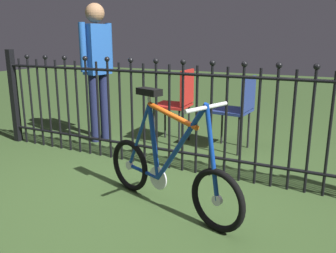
{
  "coord_description": "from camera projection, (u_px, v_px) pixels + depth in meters",
  "views": [
    {
      "loc": [
        1.39,
        -2.27,
        1.25
      ],
      "look_at": [
        0.14,
        0.2,
        0.55
      ],
      "focal_mm": 38.18,
      "sensor_mm": 36.0,
      "label": 1
    }
  ],
  "objects": [
    {
      "name": "ground_plane",
      "position": [
        141.0,
        196.0,
        2.88
      ],
      "size": [
        20.0,
        20.0,
        0.0
      ],
      "primitive_type": "plane",
      "color": "#324A23"
    },
    {
      "name": "iron_fence",
      "position": [
        173.0,
        113.0,
        3.34
      ],
      "size": [
        4.39,
        0.07,
        1.1
      ],
      "color": "black",
      "rests_on": "ground"
    },
    {
      "name": "bicycle",
      "position": [
        168.0,
        170.0,
        2.62
      ],
      "size": [
        1.29,
        0.54,
        0.88
      ],
      "color": "black",
      "rests_on": "ground"
    },
    {
      "name": "chair_navy",
      "position": [
        238.0,
        106.0,
        3.91
      ],
      "size": [
        0.44,
        0.44,
        0.83
      ],
      "color": "black",
      "rests_on": "ground"
    },
    {
      "name": "chair_red",
      "position": [
        178.0,
        99.0,
        4.18
      ],
      "size": [
        0.43,
        0.42,
        0.88
      ],
      "color": "black",
      "rests_on": "ground"
    },
    {
      "name": "person_visitor",
      "position": [
        97.0,
        61.0,
        4.2
      ],
      "size": [
        0.23,
        0.47,
        1.62
      ],
      "color": "#191E3F",
      "rests_on": "ground"
    }
  ]
}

